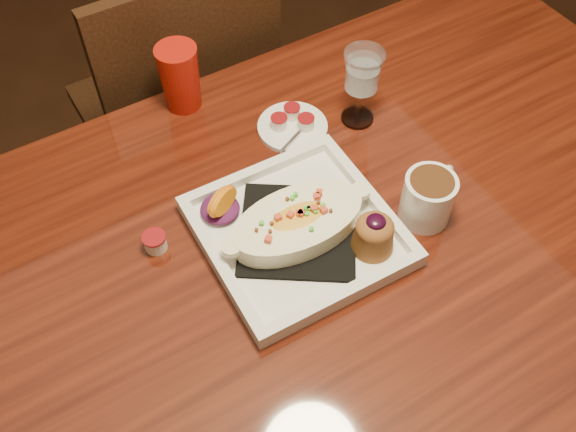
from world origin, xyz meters
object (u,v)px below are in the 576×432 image
saucer (292,125)px  red_tumbler (180,78)px  table (328,267)px  coffee_mug (429,196)px  plate (303,227)px  chair_far (183,111)px  goblet (362,75)px

saucer → red_tumbler: 0.22m
table → coffee_mug: (0.16, -0.04, 0.14)m
coffee_mug → saucer: bearing=86.4°
plate → red_tumbler: red_tumbler is taller
table → plate: size_ratio=4.98×
saucer → red_tumbler: bearing=130.6°
coffee_mug → saucer: size_ratio=0.90×
chair_far → plate: 0.67m
table → goblet: (0.19, 0.20, 0.20)m
chair_far → saucer: size_ratio=7.21×
chair_far → saucer: (0.07, -0.39, 0.25)m
table → red_tumbler: (-0.07, 0.40, 0.16)m
table → goblet: 0.34m
chair_far → coffee_mug: chair_far is taller
goblet → table: bearing=-133.8°
plate → coffee_mug: (0.20, -0.06, 0.02)m
chair_far → plate: size_ratio=3.08×
coffee_mug → table: bearing=143.7°
goblet → saucer: size_ratio=1.17×
table → chair_far: bearing=90.0°
coffee_mug → saucer: (-0.08, 0.28, -0.04)m
chair_far → red_tumbler: bearing=73.0°
coffee_mug → goblet: 0.25m
table → red_tumbler: bearing=99.9°
coffee_mug → red_tumbler: (-0.23, 0.44, 0.02)m
plate → goblet: (0.23, 0.18, 0.08)m
plate → goblet: size_ratio=2.00×
chair_far → goblet: (0.19, -0.43, 0.35)m
coffee_mug → red_tumbler: red_tumbler is taller
goblet → coffee_mug: bearing=-97.9°
table → chair_far: chair_far is taller
goblet → plate: bearing=-142.3°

